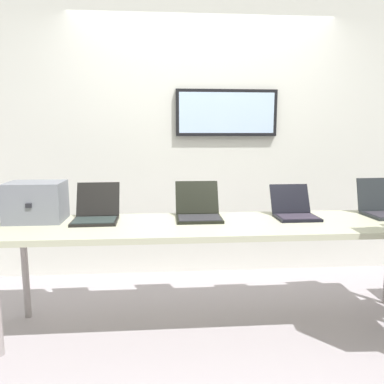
{
  "coord_description": "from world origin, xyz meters",
  "views": [
    {
      "loc": [
        -0.39,
        -2.51,
        1.4
      ],
      "look_at": [
        -0.19,
        0.05,
        0.99
      ],
      "focal_mm": 34.63,
      "sensor_mm": 36.0,
      "label": 1
    }
  ],
  "objects_px": {
    "laptop_station_0": "(96,212)",
    "laptop_station_3": "(383,207)",
    "workbench": "(219,230)",
    "equipment_box": "(36,202)",
    "laptop_station_1": "(198,210)",
    "laptop_station_2": "(294,210)"
  },
  "relations": [
    {
      "from": "equipment_box",
      "to": "laptop_station_1",
      "type": "bearing_deg",
      "value": 0.33
    },
    {
      "from": "laptop_station_1",
      "to": "laptop_station_2",
      "type": "relative_size",
      "value": 1.12
    },
    {
      "from": "laptop_station_2",
      "to": "workbench",
      "type": "bearing_deg",
      "value": -166.99
    },
    {
      "from": "laptop_station_0",
      "to": "laptop_station_3",
      "type": "distance_m",
      "value": 2.17
    },
    {
      "from": "equipment_box",
      "to": "laptop_station_0",
      "type": "bearing_deg",
      "value": -1.65
    },
    {
      "from": "workbench",
      "to": "laptop_station_1",
      "type": "distance_m",
      "value": 0.24
    },
    {
      "from": "laptop_station_0",
      "to": "workbench",
      "type": "bearing_deg",
      "value": -9.46
    },
    {
      "from": "workbench",
      "to": "laptop_station_2",
      "type": "bearing_deg",
      "value": 13.01
    },
    {
      "from": "laptop_station_1",
      "to": "laptop_station_3",
      "type": "relative_size",
      "value": 1.1
    },
    {
      "from": "laptop_station_0",
      "to": "laptop_station_1",
      "type": "distance_m",
      "value": 0.74
    },
    {
      "from": "equipment_box",
      "to": "laptop_station_2",
      "type": "distance_m",
      "value": 1.89
    },
    {
      "from": "workbench",
      "to": "laptop_station_2",
      "type": "height_order",
      "value": "laptop_station_2"
    },
    {
      "from": "laptop_station_0",
      "to": "laptop_station_3",
      "type": "bearing_deg",
      "value": 0.25
    },
    {
      "from": "workbench",
      "to": "laptop_station_1",
      "type": "xyz_separation_m",
      "value": [
        -0.13,
        0.16,
        0.11
      ]
    },
    {
      "from": "workbench",
      "to": "laptop_station_0",
      "type": "relative_size",
      "value": 8.19
    },
    {
      "from": "equipment_box",
      "to": "laptop_station_0",
      "type": "height_order",
      "value": "equipment_box"
    },
    {
      "from": "workbench",
      "to": "equipment_box",
      "type": "height_order",
      "value": "equipment_box"
    },
    {
      "from": "equipment_box",
      "to": "laptop_station_3",
      "type": "bearing_deg",
      "value": -0.06
    },
    {
      "from": "laptop_station_1",
      "to": "workbench",
      "type": "bearing_deg",
      "value": -50.95
    },
    {
      "from": "equipment_box",
      "to": "laptop_station_2",
      "type": "bearing_deg",
      "value": -0.68
    },
    {
      "from": "laptop_station_0",
      "to": "equipment_box",
      "type": "bearing_deg",
      "value": 178.35
    },
    {
      "from": "equipment_box",
      "to": "laptop_station_3",
      "type": "height_order",
      "value": "equipment_box"
    }
  ]
}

